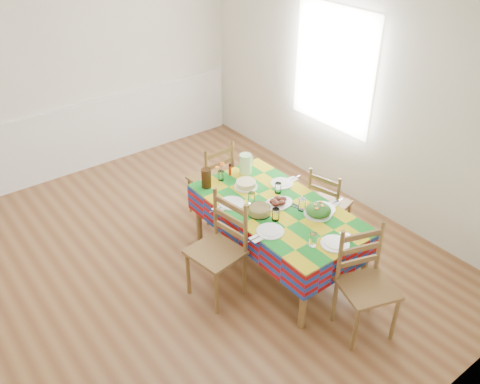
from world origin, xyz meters
The scene contains 23 objects.
room centered at (0.00, 0.00, 1.35)m, with size 4.58×5.08×2.78m.
wainscot centered at (0.00, 2.48, 0.49)m, with size 4.41×0.06×0.92m.
window_right centered at (2.23, 0.30, 1.50)m, with size 1.40×1.40×0.00m, color white.
dining_table centered at (0.70, -0.55, 0.61)m, with size 0.94×1.75×0.68m.
setting_near_head centered at (0.66, -1.24, 0.71)m, with size 0.41×0.27×0.12m.
setting_left_near centered at (0.43, -0.76, 0.71)m, with size 0.46×0.27×0.12m.
setting_left_far centered at (0.43, -0.27, 0.71)m, with size 0.45×0.27×0.12m.
setting_right_near centered at (0.95, -0.79, 0.71)m, with size 0.48×0.28×0.12m.
setting_right_far centered at (0.97, -0.29, 0.71)m, with size 0.44×0.25×0.11m.
meat_platter centered at (0.73, -0.51, 0.71)m, with size 0.31×0.22×0.06m.
salad_platter centered at (0.92, -0.87, 0.73)m, with size 0.27×0.27×0.11m.
pasta_bowl centered at (0.48, -0.53, 0.72)m, with size 0.21×0.21×0.08m.
cake centered at (0.68, -0.07, 0.71)m, with size 0.24×0.24×0.07m.
serving_utensils centered at (0.83, -0.62, 0.69)m, with size 0.11×0.26×0.01m.
flower_vase centered at (0.56, 0.19, 0.77)m, with size 0.13×0.10×0.20m.
hot_sauce centered at (0.70, 0.22, 0.75)m, with size 0.03×0.03×0.13m, color red.
green_pitcher centered at (0.85, 0.15, 0.79)m, with size 0.13×0.13×0.22m, color #B5E3A0.
tea_pitcher centered at (0.37, 0.17, 0.78)m, with size 0.10×0.10×0.20m, color black.
name_card centered at (0.72, -1.38, 0.69)m, with size 0.08×0.02×0.02m, color white.
chair_near centered at (0.71, -1.65, 0.49)m, with size 0.55×0.53×0.99m.
chair_far centered at (0.70, 0.55, 0.47)m, with size 0.43×0.41×0.95m.
chair_left centered at (0.01, -0.54, 0.50)m, with size 0.48×0.50×1.01m.
chair_right centered at (1.40, -0.56, 0.43)m, with size 0.45×0.46×0.87m.
Camera 1 is at (-2.04, -3.51, 3.41)m, focal length 38.00 mm.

